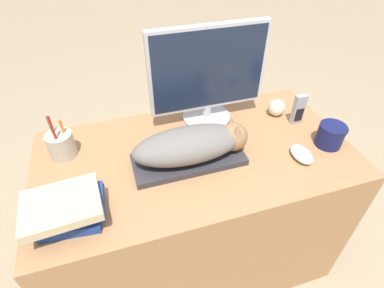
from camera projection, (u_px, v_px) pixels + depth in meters
name	position (u px, v px, depth m)	size (l,w,h in m)	color
desk	(195.00, 211.00, 1.36)	(1.19, 0.63, 0.71)	#9E7047
keyboard	(189.00, 159.00, 1.08)	(0.40, 0.16, 0.02)	#2D2D33
cat	(195.00, 143.00, 1.04)	(0.42, 0.16, 0.12)	#66605B
monitor	(208.00, 74.00, 1.16)	(0.47, 0.20, 0.40)	#B7B7BC
computer_mouse	(302.00, 154.00, 1.10)	(0.07, 0.11, 0.04)	silver
coffee_mug	(331.00, 135.00, 1.14)	(0.13, 0.10, 0.09)	#141947
pen_cup	(61.00, 145.00, 1.09)	(0.09, 0.09, 0.19)	#B2A893
baseball	(277.00, 108.00, 1.30)	(0.07, 0.07, 0.07)	beige
phone	(298.00, 110.00, 1.24)	(0.05, 0.02, 0.13)	#99999E
book_stack	(66.00, 209.00, 0.86)	(0.23, 0.18, 0.10)	navy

